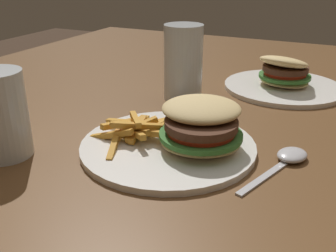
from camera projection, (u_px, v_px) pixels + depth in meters
dining_table at (262, 138)px, 0.81m from camera, size 1.63×1.39×0.72m
meal_plate_near at (182, 135)px, 0.60m from camera, size 0.27×0.27×0.08m
beer_glass at (183, 65)px, 0.81m from camera, size 0.08×0.08×0.15m
juice_glass at (1, 118)px, 0.57m from camera, size 0.08×0.08×0.17m
spoon at (289, 157)px, 0.58m from camera, size 0.08×0.16×0.01m
meal_plate_far at (284, 79)px, 0.88m from camera, size 0.26×0.26×0.09m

